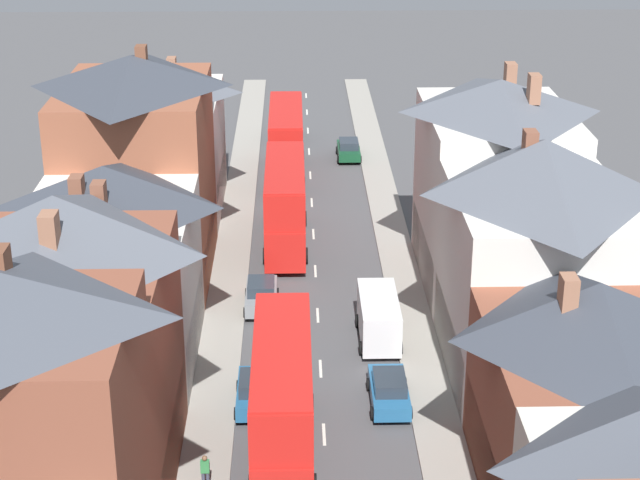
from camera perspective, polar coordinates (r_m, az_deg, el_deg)
name	(u,v)px	position (r m, az deg, el deg)	size (l,w,h in m)	color
pavement_left	(227,300)	(60.62, -5.00, -3.18)	(2.20, 104.00, 0.14)	gray
pavement_right	(407,298)	(60.82, 4.65, -3.08)	(2.20, 104.00, 0.14)	gray
centre_line_dashes	(318,315)	(58.73, -0.12, -4.03)	(0.14, 97.80, 0.01)	silver
terrace_row_left	(78,333)	(45.29, -12.77, -4.87)	(8.00, 71.22, 13.75)	#B2704C
terrace_row_right	(601,394)	(41.67, 14.76, -7.97)	(8.00, 57.81, 12.70)	#BCB7A8
double_decker_bus_lead	(285,203)	(67.03, -1.88, 1.97)	(2.74, 10.80, 5.30)	red
double_decker_bus_mid_street	(282,398)	(45.43, -2.03, -8.43)	(2.74, 10.80, 5.30)	red
double_decker_bus_far_approaching	(286,141)	(79.75, -1.83, 5.29)	(2.74, 10.80, 5.30)	red
car_near_silver	(261,294)	(59.24, -3.15, -2.92)	(1.90, 4.02, 1.71)	gray
car_parked_left_a	(256,391)	(50.00, -3.46, -8.04)	(1.90, 3.99, 1.61)	#236093
car_mid_black	(389,390)	(50.13, 3.71, -7.97)	(1.90, 4.21, 1.59)	#236093
car_parked_left_b	(287,129)	(89.96, -1.78, 5.94)	(1.90, 4.38, 1.65)	black
car_far_grey	(349,149)	(84.62, 1.54, 4.87)	(1.90, 4.00, 1.58)	#144728
delivery_van	(379,317)	(55.61, 3.15, -4.12)	(2.20, 5.20, 2.41)	white
pedestrian_mid_right	(205,471)	(44.33, -6.14, -12.15)	(0.36, 0.22, 1.61)	#3D4256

